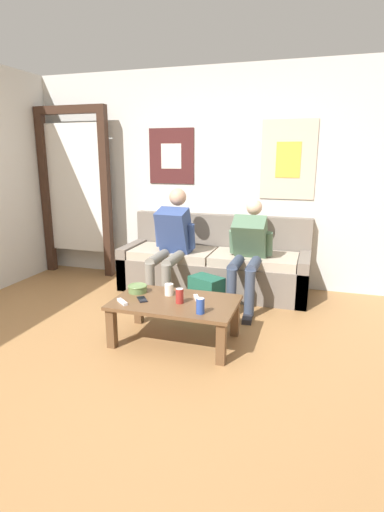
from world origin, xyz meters
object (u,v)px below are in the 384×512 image
person_seated_adult (171,241)px  backpack (206,296)px  game_controller_near_left (197,298)px  game_controller_near_right (122,302)px  coffee_table (175,307)px  pillar_candle (169,290)px  drink_can_blue (200,306)px  person_seated_teen (248,249)px  cell_phone (142,299)px  ceramic_bowl (138,288)px  couch (214,266)px  drink_can_red (180,296)px

person_seated_adult → backpack: 0.78m
game_controller_near_left → game_controller_near_right: bearing=-154.6°
person_seated_adult → backpack: (0.51, -0.38, -0.46)m
coffee_table → pillar_candle: (-0.10, 0.12, 0.11)m
coffee_table → drink_can_blue: drink_can_blue is taller
person_seated_teen → cell_phone: bearing=-121.3°
coffee_table → cell_phone: cell_phone is taller
pillar_candle → game_controller_near_left: pillar_candle is taller
ceramic_bowl → cell_phone: ceramic_bowl is taller
drink_can_blue → game_controller_near_left: drink_can_blue is taller
game_controller_near_right → couch: bearing=76.9°
ceramic_bowl → drink_can_blue: (0.67, -0.31, 0.03)m
coffee_table → game_controller_near_right: bearing=-154.9°
coffee_table → cell_phone: size_ratio=7.00×
pillar_candle → coffee_table: bearing=-49.9°
pillar_candle → drink_can_red: bearing=-45.4°
game_controller_near_right → backpack: bearing=60.3°
cell_phone → couch: bearing=80.5°
person_seated_adult → game_controller_near_right: size_ratio=9.02×
coffee_table → cell_phone: (-0.27, -0.07, 0.07)m
couch → ceramic_bowl: size_ratio=12.47×
ceramic_bowl → game_controller_near_right: (-0.00, -0.29, -0.02)m
game_controller_near_left → game_controller_near_right: same height
person_seated_adult → pillar_candle: bearing=-70.8°
drink_can_blue → drink_can_red: (-0.23, 0.16, 0.00)m
cell_phone → pillar_candle: bearing=46.2°
backpack → pillar_candle: 0.62m
cell_phone → coffee_table: bearing=13.6°
person_seated_adult → person_seated_teen: person_seated_adult is taller
person_seated_teen → game_controller_near_right: 1.53m
drink_can_blue → game_controller_near_left: size_ratio=0.86×
couch → drink_can_red: (0.08, -1.46, 0.14)m
drink_can_red → game_controller_near_right: bearing=-161.7°
couch → ceramic_bowl: bearing=-105.7°
couch → cell_phone: size_ratio=14.53×
person_seated_teen → game_controller_near_right: person_seated_teen is taller
couch → coffee_table: couch is taller
coffee_table → game_controller_near_right: game_controller_near_right is taller
drink_can_blue → couch: bearing=100.5°
coffee_table → pillar_candle: bearing=130.1°
couch → cell_phone: (-0.25, -1.49, 0.09)m
pillar_candle → drink_can_blue: 0.49m
couch → game_controller_near_right: size_ratio=16.31×
drink_can_red → drink_can_blue: bearing=-36.0°
pillar_candle → drink_can_blue: size_ratio=0.92×
person_seated_teen → cell_phone: person_seated_teen is taller
person_seated_adult → couch: bearing=43.8°
couch → game_controller_near_right: bearing=-103.1°
person_seated_teen → pillar_candle: (-0.52, -0.97, -0.18)m
backpack → drink_can_blue: drink_can_blue is taller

